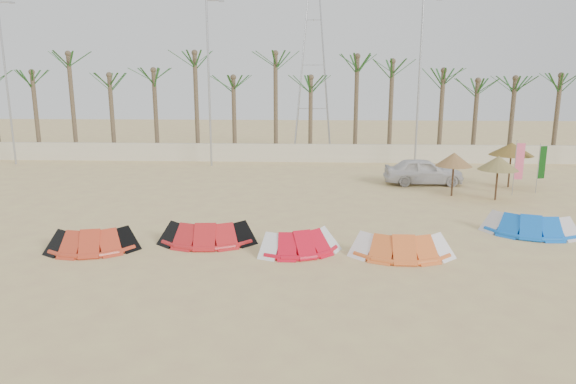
# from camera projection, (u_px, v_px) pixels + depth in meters

# --- Properties ---
(ground) EXTENTS (120.00, 120.00, 0.00)m
(ground) POSITION_uv_depth(u_px,v_px,m) (279.00, 275.00, 15.93)
(ground) COLOR #DFCA7B
(ground) RESTS_ON ground
(boundary_wall) EXTENTS (60.00, 0.30, 1.30)m
(boundary_wall) POSITION_uv_depth(u_px,v_px,m) (299.00, 153.00, 37.24)
(boundary_wall) COLOR beige
(boundary_wall) RESTS_ON ground
(palm_line) EXTENTS (52.00, 4.00, 7.70)m
(palm_line) POSITION_uv_depth(u_px,v_px,m) (309.00, 71.00, 37.41)
(palm_line) COLOR brown
(palm_line) RESTS_ON ground
(lamp_a) EXTENTS (1.25, 0.14, 11.00)m
(lamp_a) POSITION_uv_depth(u_px,v_px,m) (7.00, 81.00, 35.11)
(lamp_a) COLOR #A5A8AD
(lamp_a) RESTS_ON ground
(lamp_b) EXTENTS (1.25, 0.14, 11.00)m
(lamp_b) POSITION_uv_depth(u_px,v_px,m) (209.00, 81.00, 34.45)
(lamp_b) COLOR #A5A8AD
(lamp_b) RESTS_ON ground
(lamp_c) EXTENTS (1.25, 0.14, 11.00)m
(lamp_c) POSITION_uv_depth(u_px,v_px,m) (420.00, 81.00, 33.80)
(lamp_c) COLOR #A5A8AD
(lamp_c) RESTS_ON ground
(pylon) EXTENTS (3.00, 3.00, 14.00)m
(pylon) POSITION_uv_depth(u_px,v_px,m) (312.00, 151.00, 43.18)
(pylon) COLOR #A5A8AD
(pylon) RESTS_ON ground
(kite_red_left) EXTENTS (3.31, 2.10, 0.90)m
(kite_red_left) POSITION_uv_depth(u_px,v_px,m) (95.00, 238.00, 18.21)
(kite_red_left) COLOR red
(kite_red_left) RESTS_ON ground
(kite_red_mid) EXTENTS (3.49, 1.70, 0.90)m
(kite_red_mid) POSITION_uv_depth(u_px,v_px,m) (208.00, 231.00, 19.07)
(kite_red_mid) COLOR red
(kite_red_mid) RESTS_ON ground
(kite_red_right) EXTENTS (3.28, 2.36, 0.90)m
(kite_red_right) POSITION_uv_depth(u_px,v_px,m) (301.00, 240.00, 18.03)
(kite_red_right) COLOR red
(kite_red_right) RESTS_ON ground
(kite_orange) EXTENTS (3.40, 1.58, 0.90)m
(kite_orange) POSITION_uv_depth(u_px,v_px,m) (400.00, 243.00, 17.70)
(kite_orange) COLOR orange
(kite_orange) RESTS_ON ground
(kite_blue) EXTENTS (3.75, 2.45, 0.90)m
(kite_blue) POSITION_uv_depth(u_px,v_px,m) (527.00, 222.00, 20.17)
(kite_blue) COLOR blue
(kite_blue) RESTS_ON ground
(parasol_left) EXTENTS (1.85, 1.85, 2.27)m
(parasol_left) POSITION_uv_depth(u_px,v_px,m) (454.00, 159.00, 26.16)
(parasol_left) COLOR #4C331E
(parasol_left) RESTS_ON ground
(parasol_mid) EXTENTS (1.96, 1.96, 2.23)m
(parasol_mid) POSITION_uv_depth(u_px,v_px,m) (498.00, 163.00, 25.28)
(parasol_mid) COLOR #4C331E
(parasol_mid) RESTS_ON ground
(parasol_right) EXTENTS (2.39, 2.39, 2.50)m
(parasol_right) POSITION_uv_depth(u_px,v_px,m) (512.00, 149.00, 28.26)
(parasol_right) COLOR #4C331E
(parasol_right) RESTS_ON ground
(flag_pink) EXTENTS (0.45, 0.05, 2.89)m
(flag_pink) POSITION_uv_depth(u_px,v_px,m) (518.00, 163.00, 26.31)
(flag_pink) COLOR #A5A8AD
(flag_pink) RESTS_ON ground
(flag_green) EXTENTS (0.44, 0.14, 2.65)m
(flag_green) POSITION_uv_depth(u_px,v_px,m) (542.00, 164.00, 26.84)
(flag_green) COLOR #A5A8AD
(flag_green) RESTS_ON ground
(car) EXTENTS (4.45, 1.86, 1.50)m
(car) POSITION_uv_depth(u_px,v_px,m) (423.00, 171.00, 29.34)
(car) COLOR silver
(car) RESTS_ON ground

